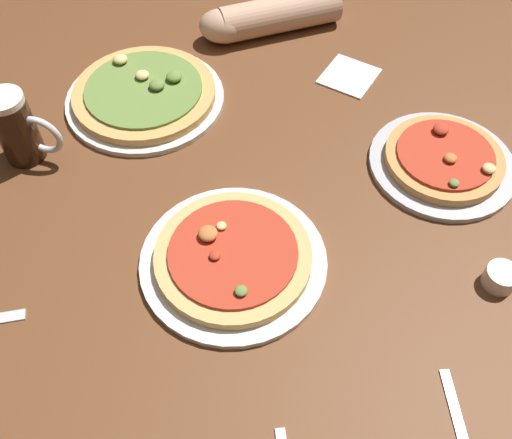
{
  "coord_description": "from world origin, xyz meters",
  "views": [
    {
      "loc": [
        0.05,
        -0.58,
        0.79
      ],
      "look_at": [
        0.0,
        0.0,
        0.02
      ],
      "focal_mm": 40.11,
      "sensor_mm": 36.0,
      "label": 1
    }
  ],
  "objects_px": {
    "beer_mug_dark": "(18,129)",
    "diner_arm": "(266,17)",
    "pizza_plate_near": "(233,258)",
    "pizza_plate_far": "(443,161)",
    "pizza_plate_side": "(145,95)",
    "ramekin_sauce": "(501,278)",
    "napkin_folded": "(349,75)"
  },
  "relations": [
    {
      "from": "pizza_plate_near",
      "to": "pizza_plate_side",
      "type": "xyz_separation_m",
      "value": [
        -0.22,
        0.38,
        0.0
      ]
    },
    {
      "from": "pizza_plate_near",
      "to": "ramekin_sauce",
      "type": "xyz_separation_m",
      "value": [
        0.42,
        -0.0,
        0.0
      ]
    },
    {
      "from": "pizza_plate_far",
      "to": "napkin_folded",
      "type": "xyz_separation_m",
      "value": [
        -0.17,
        0.25,
        -0.01
      ]
    },
    {
      "from": "pizza_plate_far",
      "to": "napkin_folded",
      "type": "height_order",
      "value": "pizza_plate_far"
    },
    {
      "from": "beer_mug_dark",
      "to": "pizza_plate_near",
      "type": "bearing_deg",
      "value": -27.27
    },
    {
      "from": "pizza_plate_near",
      "to": "diner_arm",
      "type": "distance_m",
      "value": 0.63
    },
    {
      "from": "pizza_plate_near",
      "to": "napkin_folded",
      "type": "bearing_deg",
      "value": 67.98
    },
    {
      "from": "pizza_plate_near",
      "to": "diner_arm",
      "type": "relative_size",
      "value": 0.96
    },
    {
      "from": "pizza_plate_near",
      "to": "beer_mug_dark",
      "type": "bearing_deg",
      "value": 152.73
    },
    {
      "from": "beer_mug_dark",
      "to": "napkin_folded",
      "type": "height_order",
      "value": "beer_mug_dark"
    },
    {
      "from": "pizza_plate_far",
      "to": "diner_arm",
      "type": "height_order",
      "value": "diner_arm"
    },
    {
      "from": "beer_mug_dark",
      "to": "napkin_folded",
      "type": "xyz_separation_m",
      "value": [
        0.61,
        0.28,
        -0.07
      ]
    },
    {
      "from": "diner_arm",
      "to": "beer_mug_dark",
      "type": "bearing_deg",
      "value": -134.54
    },
    {
      "from": "pizza_plate_near",
      "to": "pizza_plate_far",
      "type": "distance_m",
      "value": 0.44
    },
    {
      "from": "pizza_plate_far",
      "to": "beer_mug_dark",
      "type": "distance_m",
      "value": 0.77
    },
    {
      "from": "napkin_folded",
      "to": "beer_mug_dark",
      "type": "bearing_deg",
      "value": -155.26
    },
    {
      "from": "ramekin_sauce",
      "to": "pizza_plate_near",
      "type": "bearing_deg",
      "value": 179.4
    },
    {
      "from": "pizza_plate_near",
      "to": "pizza_plate_far",
      "type": "xyz_separation_m",
      "value": [
        0.36,
        0.24,
        -0.0
      ]
    },
    {
      "from": "diner_arm",
      "to": "ramekin_sauce",
      "type": "bearing_deg",
      "value": -57.01
    },
    {
      "from": "pizza_plate_near",
      "to": "pizza_plate_far",
      "type": "relative_size",
      "value": 1.13
    },
    {
      "from": "pizza_plate_near",
      "to": "beer_mug_dark",
      "type": "distance_m",
      "value": 0.46
    },
    {
      "from": "pizza_plate_far",
      "to": "pizza_plate_side",
      "type": "distance_m",
      "value": 0.6
    },
    {
      "from": "beer_mug_dark",
      "to": "diner_arm",
      "type": "bearing_deg",
      "value": 45.46
    },
    {
      "from": "napkin_folded",
      "to": "pizza_plate_far",
      "type": "bearing_deg",
      "value": -55.99
    },
    {
      "from": "pizza_plate_far",
      "to": "beer_mug_dark",
      "type": "relative_size",
      "value": 1.9
    },
    {
      "from": "pizza_plate_side",
      "to": "napkin_folded",
      "type": "xyz_separation_m",
      "value": [
        0.42,
        0.11,
        -0.01
      ]
    },
    {
      "from": "pizza_plate_near",
      "to": "pizza_plate_far",
      "type": "height_order",
      "value": "pizza_plate_near"
    },
    {
      "from": "ramekin_sauce",
      "to": "napkin_folded",
      "type": "relative_size",
      "value": 0.47
    },
    {
      "from": "ramekin_sauce",
      "to": "pizza_plate_far",
      "type": "bearing_deg",
      "value": 103.44
    },
    {
      "from": "ramekin_sauce",
      "to": "diner_arm",
      "type": "height_order",
      "value": "diner_arm"
    },
    {
      "from": "napkin_folded",
      "to": "diner_arm",
      "type": "xyz_separation_m",
      "value": [
        -0.19,
        0.14,
        0.04
      ]
    },
    {
      "from": "pizza_plate_side",
      "to": "napkin_folded",
      "type": "relative_size",
      "value": 2.9
    }
  ]
}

